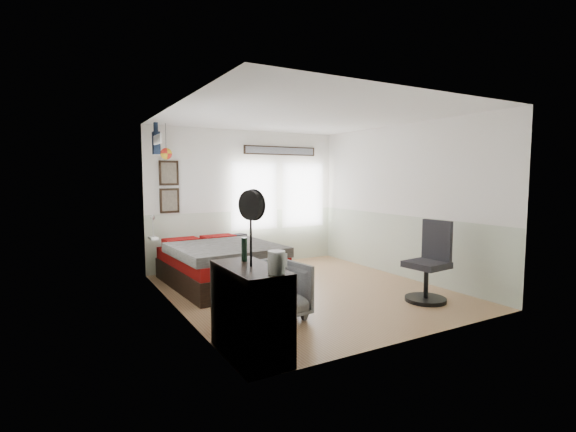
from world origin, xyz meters
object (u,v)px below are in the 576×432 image
at_px(nightstand, 238,256).
at_px(dresser, 250,311).
at_px(bed, 220,264).
at_px(armchair, 272,291).
at_px(task_chair, 429,268).

bearing_deg(nightstand, dresser, -115.49).
relative_size(bed, nightstand, 4.48).
height_order(armchair, nightstand, armchair).
bearing_deg(nightstand, armchair, -109.08).
xyz_separation_m(dresser, armchair, (0.68, 0.85, -0.09)).
relative_size(armchair, task_chair, 0.67).
distance_m(bed, nightstand, 1.22).
xyz_separation_m(dresser, task_chair, (3.00, 0.42, 0.02)).
bearing_deg(bed, armchair, -93.89).
height_order(bed, task_chair, task_chair).
relative_size(bed, armchair, 2.87).
bearing_deg(dresser, task_chair, 8.05).
xyz_separation_m(bed, task_chair, (2.30, -2.35, 0.13)).
relative_size(bed, task_chair, 1.94).
bearing_deg(nightstand, bed, -131.78).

